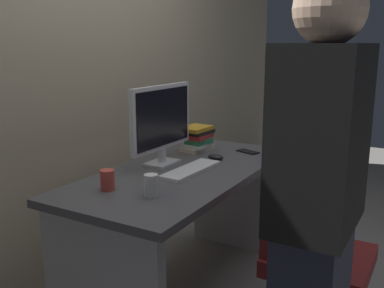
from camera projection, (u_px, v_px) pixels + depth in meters
The scene contains 12 objects.
wall_back at pixel (70, 32), 2.66m from camera, with size 6.40×0.10×3.00m, color tan.
desk at pixel (184, 208), 2.48m from camera, with size 1.53×0.72×0.75m.
office_chair at pixel (307, 264), 2.04m from camera, with size 0.52×0.52×0.94m.
person_at_desk at pixel (315, 227), 1.44m from camera, with size 0.40×0.24×1.64m.
monitor at pixel (162, 121), 2.48m from camera, with size 0.54×0.14×0.46m.
keyboard at pixel (191, 170), 2.39m from camera, with size 0.43×0.13×0.02m, color white.
mouse at pixel (216, 157), 2.63m from camera, with size 0.06×0.10×0.03m, color black.
cup_near_keyboard at pixel (151, 185), 1.99m from camera, with size 0.06×0.06×0.10m, color white.
cup_by_monitor at pixel (107, 180), 2.08m from camera, with size 0.07×0.07×0.10m, color #D84C3F.
book_stack at pixel (198, 138), 2.84m from camera, with size 0.24×0.17×0.16m.
cell_phone at pixel (248, 152), 2.82m from camera, with size 0.07×0.14×0.01m, color black.
handbag at pixel (301, 235), 3.03m from camera, with size 0.34×0.14×0.38m.
Camera 1 is at (-2.01, -1.21, 1.43)m, focal length 41.07 mm.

